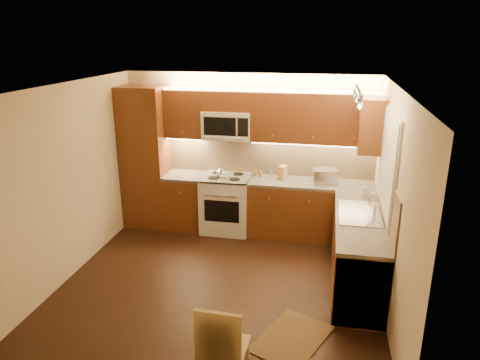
% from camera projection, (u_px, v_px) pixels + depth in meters
% --- Properties ---
extents(floor, '(4.00, 4.00, 0.01)m').
position_uv_depth(floor, '(220.00, 284.00, 5.75)').
color(floor, black).
rests_on(floor, ground).
extents(ceiling, '(4.00, 4.00, 0.01)m').
position_uv_depth(ceiling, '(217.00, 88.00, 4.97)').
color(ceiling, beige).
rests_on(ceiling, ground).
extents(wall_back, '(4.00, 0.01, 2.50)m').
position_uv_depth(wall_back, '(249.00, 152.00, 7.22)').
color(wall_back, '#C2B18E').
rests_on(wall_back, ground).
extents(wall_front, '(4.00, 0.01, 2.50)m').
position_uv_depth(wall_front, '(157.00, 279.00, 3.50)').
color(wall_front, '#C2B18E').
rests_on(wall_front, ground).
extents(wall_left, '(0.01, 4.00, 2.50)m').
position_uv_depth(wall_left, '(68.00, 183.00, 5.73)').
color(wall_left, '#C2B18E').
rests_on(wall_left, ground).
extents(wall_right, '(0.01, 4.00, 2.50)m').
position_uv_depth(wall_right, '(393.00, 205.00, 4.99)').
color(wall_right, '#C2B18E').
rests_on(wall_right, ground).
extents(pantry, '(0.70, 0.60, 2.30)m').
position_uv_depth(pantry, '(146.00, 157.00, 7.28)').
color(pantry, '#4B2010').
rests_on(pantry, floor).
extents(base_cab_back_left, '(0.62, 0.60, 0.86)m').
position_uv_depth(base_cab_back_left, '(186.00, 202.00, 7.39)').
color(base_cab_back_left, '#4B2010').
rests_on(base_cab_back_left, floor).
extents(counter_back_left, '(0.62, 0.60, 0.04)m').
position_uv_depth(counter_back_left, '(185.00, 176.00, 7.24)').
color(counter_back_left, '#33312E').
rests_on(counter_back_left, base_cab_back_left).
extents(base_cab_back_right, '(1.92, 0.60, 0.86)m').
position_uv_depth(base_cab_back_right, '(310.00, 211.00, 7.00)').
color(base_cab_back_right, '#4B2010').
rests_on(base_cab_back_right, floor).
extents(counter_back_right, '(1.92, 0.60, 0.04)m').
position_uv_depth(counter_back_right, '(311.00, 183.00, 6.86)').
color(counter_back_right, '#33312E').
rests_on(counter_back_right, base_cab_back_right).
extents(base_cab_right, '(0.60, 2.00, 0.86)m').
position_uv_depth(base_cab_right, '(357.00, 252.00, 5.67)').
color(base_cab_right, '#4B2010').
rests_on(base_cab_right, floor).
extents(counter_right, '(0.60, 2.00, 0.04)m').
position_uv_depth(counter_right, '(360.00, 220.00, 5.53)').
color(counter_right, '#33312E').
rests_on(counter_right, base_cab_right).
extents(dishwasher, '(0.58, 0.60, 0.84)m').
position_uv_depth(dishwasher, '(360.00, 281.00, 5.02)').
color(dishwasher, silver).
rests_on(dishwasher, floor).
extents(backsplash_back, '(3.30, 0.02, 0.60)m').
position_uv_depth(backsplash_back, '(270.00, 156.00, 7.16)').
color(backsplash_back, tan).
rests_on(backsplash_back, wall_back).
extents(backsplash_right, '(0.02, 2.00, 0.60)m').
position_uv_depth(backsplash_right, '(387.00, 197.00, 5.38)').
color(backsplash_right, tan).
rests_on(backsplash_right, wall_right).
extents(upper_cab_back_left, '(0.62, 0.35, 0.75)m').
position_uv_depth(upper_cab_back_left, '(185.00, 113.00, 7.05)').
color(upper_cab_back_left, '#4B2010').
rests_on(upper_cab_back_left, wall_back).
extents(upper_cab_back_right, '(1.92, 0.35, 0.75)m').
position_uv_depth(upper_cab_back_right, '(315.00, 118.00, 6.67)').
color(upper_cab_back_right, '#4B2010').
rests_on(upper_cab_back_right, wall_back).
extents(upper_cab_bridge, '(0.76, 0.35, 0.31)m').
position_uv_depth(upper_cab_bridge, '(228.00, 100.00, 6.85)').
color(upper_cab_bridge, '#4B2010').
rests_on(upper_cab_bridge, wall_back).
extents(upper_cab_right_corner, '(0.35, 0.50, 0.75)m').
position_uv_depth(upper_cab_right_corner, '(372.00, 125.00, 6.13)').
color(upper_cab_right_corner, '#4B2010').
rests_on(upper_cab_right_corner, wall_right).
extents(stove, '(0.76, 0.65, 0.92)m').
position_uv_depth(stove, '(226.00, 203.00, 7.22)').
color(stove, silver).
rests_on(stove, floor).
extents(microwave, '(0.76, 0.38, 0.44)m').
position_uv_depth(microwave, '(228.00, 125.00, 6.95)').
color(microwave, silver).
rests_on(microwave, wall_back).
extents(window_frame, '(0.03, 1.44, 1.24)m').
position_uv_depth(window_frame, '(389.00, 162.00, 5.39)').
color(window_frame, silver).
rests_on(window_frame, wall_right).
extents(window_blinds, '(0.02, 1.36, 1.16)m').
position_uv_depth(window_blinds, '(387.00, 162.00, 5.39)').
color(window_blinds, silver).
rests_on(window_blinds, wall_right).
extents(sink, '(0.52, 0.86, 0.15)m').
position_uv_depth(sink, '(360.00, 208.00, 5.64)').
color(sink, silver).
rests_on(sink, counter_right).
extents(faucet, '(0.20, 0.04, 0.30)m').
position_uv_depth(faucet, '(376.00, 204.00, 5.58)').
color(faucet, silver).
rests_on(faucet, counter_right).
extents(track_light_bar, '(0.04, 1.20, 0.03)m').
position_uv_depth(track_light_bar, '(358.00, 90.00, 5.06)').
color(track_light_bar, silver).
rests_on(track_light_bar, ceiling).
extents(kettle, '(0.21, 0.21, 0.19)m').
position_uv_depth(kettle, '(221.00, 172.00, 6.99)').
color(kettle, silver).
rests_on(kettle, stove).
extents(toaster_oven, '(0.41, 0.34, 0.22)m').
position_uv_depth(toaster_oven, '(325.00, 176.00, 6.81)').
color(toaster_oven, silver).
rests_on(toaster_oven, counter_back_right).
extents(knife_block, '(0.14, 0.18, 0.21)m').
position_uv_depth(knife_block, '(283.00, 172.00, 6.98)').
color(knife_block, olive).
rests_on(knife_block, counter_back_right).
extents(spice_jar_a, '(0.06, 0.06, 0.11)m').
position_uv_depth(spice_jar_a, '(271.00, 173.00, 7.16)').
color(spice_jar_a, silver).
rests_on(spice_jar_a, counter_back_right).
extents(spice_jar_b, '(0.05, 0.05, 0.10)m').
position_uv_depth(spice_jar_b, '(255.00, 173.00, 7.15)').
color(spice_jar_b, brown).
rests_on(spice_jar_b, counter_back_right).
extents(spice_jar_c, '(0.05, 0.05, 0.10)m').
position_uv_depth(spice_jar_c, '(256.00, 172.00, 7.19)').
color(spice_jar_c, silver).
rests_on(spice_jar_c, counter_back_right).
extents(spice_jar_d, '(0.06, 0.06, 0.09)m').
position_uv_depth(spice_jar_d, '(260.00, 174.00, 7.12)').
color(spice_jar_d, '#975B2D').
rests_on(spice_jar_d, counter_back_right).
extents(soap_bottle, '(0.11, 0.11, 0.18)m').
position_uv_depth(soap_bottle, '(364.00, 189.00, 6.30)').
color(soap_bottle, silver).
rests_on(soap_bottle, counter_right).
extents(rug, '(0.90, 1.05, 0.01)m').
position_uv_depth(rug, '(292.00, 338.00, 4.72)').
color(rug, black).
rests_on(rug, floor).
extents(dining_chair, '(0.42, 0.42, 0.92)m').
position_uv_depth(dining_chair, '(224.00, 345.00, 3.94)').
color(dining_chair, olive).
rests_on(dining_chair, floor).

